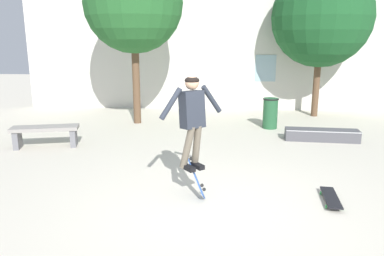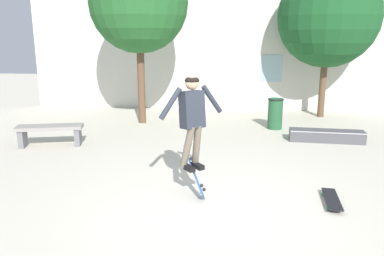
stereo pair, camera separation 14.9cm
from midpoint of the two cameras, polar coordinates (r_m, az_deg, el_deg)
name	(u,v)px [view 2 (the right image)]	position (r m, az deg, el deg)	size (l,w,h in m)	color
ground_plane	(209,207)	(5.73, 3.32, -11.95)	(40.00, 40.00, 0.00)	beige
building_backdrop	(223,45)	(13.29, 5.02, 12.45)	(14.07, 0.52, 5.27)	beige
tree_right	(328,17)	(12.50, 20.39, 15.57)	(3.04, 3.04, 4.60)	brown
tree_left	(139,3)	(11.03, -7.71, 18.29)	(2.76, 2.76, 4.78)	brown
park_bench	(50,131)	(9.25, -20.40, -0.50)	(1.54, 0.78, 0.49)	gray
skate_ledge	(326,136)	(9.69, 20.22, -1.13)	(1.77, 0.55, 0.29)	#4C4C51
trash_bin	(275,113)	(10.59, 12.95, 2.25)	(0.44, 0.44, 0.85)	#235633
skater	(192,114)	(5.68, 0.76, 2.10)	(0.94, 0.76, 1.45)	#282D38
skateboard_flipping	(195,175)	(5.97, 1.19, -7.18)	(0.36, 0.64, 0.65)	#2D519E
skateboard_resting	(332,199)	(6.22, 21.20, -10.06)	(0.29, 0.83, 0.08)	black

